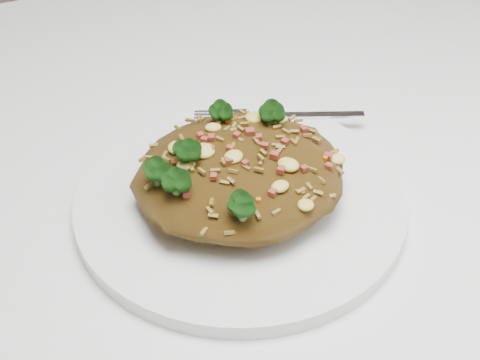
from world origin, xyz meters
name	(u,v)px	position (x,y,z in m)	size (l,w,h in m)	color
dining_table	(132,248)	(0.00, 0.00, 0.66)	(1.20, 0.80, 0.75)	white
plate	(240,200)	(0.08, -0.08, 0.76)	(0.27, 0.27, 0.01)	white
fried_rice	(239,166)	(0.08, -0.08, 0.79)	(0.17, 0.16, 0.07)	brown
fork	(288,116)	(0.17, 0.00, 0.77)	(0.16, 0.08, 0.00)	silver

